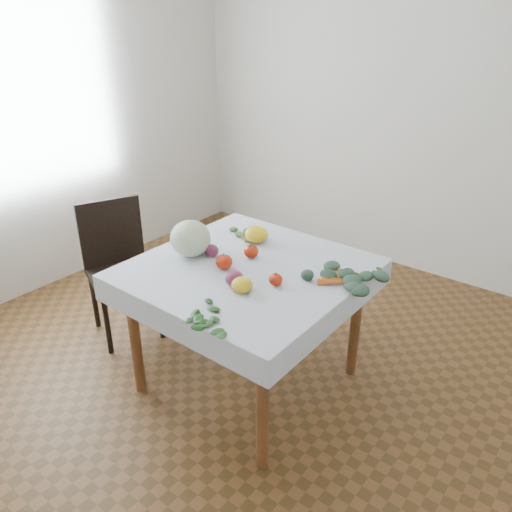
{
  "coord_description": "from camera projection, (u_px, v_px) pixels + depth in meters",
  "views": [
    {
      "loc": [
        1.48,
        -1.81,
        1.95
      ],
      "look_at": [
        0.04,
        0.03,
        0.82
      ],
      "focal_mm": 35.0,
      "sensor_mm": 36.0,
      "label": 1
    }
  ],
  "objects": [
    {
      "name": "ground",
      "position": [
        248.0,
        380.0,
        2.95
      ],
      "size": [
        4.0,
        4.0,
        0.0
      ],
      "primitive_type": "plane",
      "color": "brown"
    },
    {
      "name": "back_wall",
      "position": [
        413.0,
        103.0,
        3.78
      ],
      "size": [
        4.0,
        0.04,
        2.7
      ],
      "primitive_type": "cube",
      "color": "silver",
      "rests_on": "ground"
    },
    {
      "name": "left_wall",
      "position": [
        24.0,
        110.0,
        3.47
      ],
      "size": [
        0.04,
        4.0,
        2.7
      ],
      "primitive_type": "cube",
      "color": "silver",
      "rests_on": "ground"
    },
    {
      "name": "table",
      "position": [
        248.0,
        284.0,
        2.67
      ],
      "size": [
        1.0,
        1.0,
        0.75
      ],
      "color": "brown",
      "rests_on": "ground"
    },
    {
      "name": "tablecloth",
      "position": [
        247.0,
        267.0,
        2.62
      ],
      "size": [
        1.12,
        1.12,
        0.01
      ],
      "primitive_type": "cube",
      "color": "white",
      "rests_on": "table"
    },
    {
      "name": "chair",
      "position": [
        118.0,
        259.0,
        3.25
      ],
      "size": [
        0.53,
        0.53,
        0.9
      ],
      "color": "black",
      "rests_on": "ground"
    },
    {
      "name": "cabbage",
      "position": [
        190.0,
        238.0,
        2.71
      ],
      "size": [
        0.29,
        0.29,
        0.2
      ],
      "primitive_type": "ellipsoid",
      "rotation": [
        0.0,
        0.0,
        -0.41
      ],
      "color": "beige",
      "rests_on": "tablecloth"
    },
    {
      "name": "tomato_a",
      "position": [
        250.0,
        236.0,
        2.91
      ],
      "size": [
        0.08,
        0.08,
        0.06
      ],
      "primitive_type": "ellipsoid",
      "rotation": [
        0.0,
        0.0,
        -0.12
      ],
      "color": "red",
      "rests_on": "tablecloth"
    },
    {
      "name": "tomato_b",
      "position": [
        251.0,
        251.0,
        2.71
      ],
      "size": [
        0.08,
        0.08,
        0.07
      ],
      "primitive_type": "ellipsoid",
      "rotation": [
        0.0,
        0.0,
        0.0
      ],
      "color": "red",
      "rests_on": "tablecloth"
    },
    {
      "name": "tomato_c",
      "position": [
        224.0,
        262.0,
        2.59
      ],
      "size": [
        0.11,
        0.11,
        0.08
      ],
      "primitive_type": "ellipsoid",
      "rotation": [
        0.0,
        0.0,
        0.35
      ],
      "color": "red",
      "rests_on": "tablecloth"
    },
    {
      "name": "tomato_d",
      "position": [
        276.0,
        280.0,
        2.43
      ],
      "size": [
        0.09,
        0.09,
        0.06
      ],
      "primitive_type": "ellipsoid",
      "rotation": [
        0.0,
        0.0,
        -0.31
      ],
      "color": "red",
      "rests_on": "tablecloth"
    },
    {
      "name": "heirloom_back",
      "position": [
        257.0,
        234.0,
        2.89
      ],
      "size": [
        0.17,
        0.17,
        0.1
      ],
      "primitive_type": "ellipsoid",
      "rotation": [
        0.0,
        0.0,
        0.27
      ],
      "color": "yellow",
      "rests_on": "tablecloth"
    },
    {
      "name": "heirloom_front",
      "position": [
        242.0,
        285.0,
        2.38
      ],
      "size": [
        0.13,
        0.13,
        0.07
      ],
      "primitive_type": "ellipsoid",
      "rotation": [
        0.0,
        0.0,
        0.29
      ],
      "color": "yellow",
      "rests_on": "tablecloth"
    },
    {
      "name": "onion_a",
      "position": [
        211.0,
        250.0,
        2.73
      ],
      "size": [
        0.1,
        0.1,
        0.07
      ],
      "primitive_type": "ellipsoid",
      "rotation": [
        0.0,
        0.0,
        -0.4
      ],
      "color": "maroon",
      "rests_on": "tablecloth"
    },
    {
      "name": "onion_b",
      "position": [
        235.0,
        278.0,
        2.43
      ],
      "size": [
        0.1,
        0.1,
        0.08
      ],
      "primitive_type": "ellipsoid",
      "rotation": [
        0.0,
        0.0,
        -0.06
      ],
      "color": "maroon",
      "rests_on": "tablecloth"
    },
    {
      "name": "tomatillo_cluster",
      "position": [
        189.0,
        243.0,
        2.84
      ],
      "size": [
        0.18,
        0.11,
        0.05
      ],
      "color": "#BBDE80",
      "rests_on": "tablecloth"
    },
    {
      "name": "carrot_bunch",
      "position": [
        346.0,
        278.0,
        2.48
      ],
      "size": [
        0.2,
        0.25,
        0.03
      ],
      "color": "orange",
      "rests_on": "tablecloth"
    },
    {
      "name": "kale_bunch",
      "position": [
        347.0,
        276.0,
        2.49
      ],
      "size": [
        0.34,
        0.26,
        0.04
      ],
      "color": "#345540",
      "rests_on": "tablecloth"
    },
    {
      "name": "basil_bunch",
      "position": [
        213.0,
        318.0,
        2.17
      ],
      "size": [
        0.28,
        0.2,
        0.01
      ],
      "color": "#1B591E",
      "rests_on": "tablecloth"
    },
    {
      "name": "dill_bunch",
      "position": [
        248.0,
        233.0,
        3.0
      ],
      "size": [
        0.24,
        0.18,
        0.02
      ],
      "color": "#4A7536",
      "rests_on": "tablecloth"
    }
  ]
}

